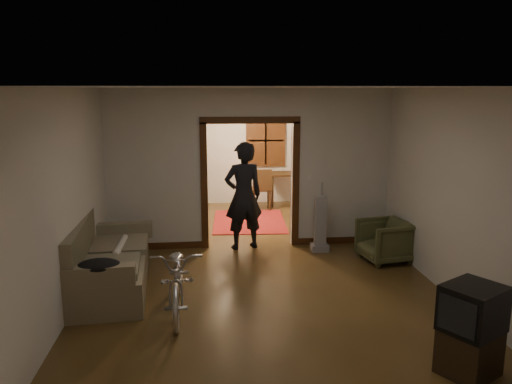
{
  "coord_description": "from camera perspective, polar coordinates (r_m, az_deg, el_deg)",
  "views": [
    {
      "loc": [
        -0.78,
        -7.91,
        2.77
      ],
      "look_at": [
        0.0,
        -0.3,
        1.2
      ],
      "focal_mm": 35.0,
      "sensor_mm": 36.0,
      "label": 1
    }
  ],
  "objects": [
    {
      "name": "partition_wall",
      "position": [
        8.8,
        -0.7,
        2.65
      ],
      "size": [
        5.0,
        0.14,
        2.8
      ],
      "primitive_type": "cube",
      "color": "beige",
      "rests_on": "floor"
    },
    {
      "name": "wall_right",
      "position": [
        8.67,
        16.47,
        2.03
      ],
      "size": [
        0.02,
        8.5,
        2.8
      ],
      "primitive_type": "cube",
      "color": "beige",
      "rests_on": "floor"
    },
    {
      "name": "person",
      "position": [
        8.72,
        -1.44,
        -0.45
      ],
      "size": [
        0.79,
        0.63,
        1.9
      ],
      "primitive_type": "imported",
      "rotation": [
        0.0,
        0.0,
        3.42
      ],
      "color": "black",
      "rests_on": "floor"
    },
    {
      "name": "desk_chair",
      "position": [
        11.69,
        0.61,
        0.36
      ],
      "size": [
        0.44,
        0.44,
        0.98
      ],
      "primitive_type": "cube",
      "rotation": [
        0.0,
        0.0,
        -0.01
      ],
      "color": "#312010",
      "rests_on": "floor"
    },
    {
      "name": "jacket",
      "position": [
        6.42,
        -17.51,
        -7.98
      ],
      "size": [
        0.52,
        0.39,
        0.15
      ],
      "primitive_type": "ellipsoid",
      "color": "black",
      "rests_on": "sofa"
    },
    {
      "name": "far_window",
      "position": [
        12.27,
        1.12,
        5.9
      ],
      "size": [
        0.98,
        0.06,
        1.28
      ],
      "primitive_type": "cube",
      "color": "black",
      "rests_on": "wall_back"
    },
    {
      "name": "bicycle",
      "position": [
        6.46,
        -8.89,
        -9.59
      ],
      "size": [
        0.65,
        1.74,
        0.9
      ],
      "primitive_type": "imported",
      "rotation": [
        0.0,
        0.0,
        0.03
      ],
      "color": "silver",
      "rests_on": "floor"
    },
    {
      "name": "wall_back",
      "position": [
        12.26,
        -2.17,
        5.19
      ],
      "size": [
        5.0,
        0.02,
        2.8
      ],
      "primitive_type": "cube",
      "color": "beige",
      "rests_on": "floor"
    },
    {
      "name": "floor",
      "position": [
        8.42,
        -0.21,
        -7.61
      ],
      "size": [
        5.0,
        8.5,
        0.01
      ],
      "primitive_type": "cube",
      "color": "#3B2913",
      "rests_on": "ground"
    },
    {
      "name": "sofa",
      "position": [
        7.33,
        -16.41,
        -6.94
      ],
      "size": [
        1.14,
        2.25,
        1.0
      ],
      "primitive_type": "cube",
      "rotation": [
        0.0,
        0.0,
        0.08
      ],
      "color": "brown",
      "rests_on": "floor"
    },
    {
      "name": "crt_tv",
      "position": [
        5.39,
        23.56,
        -12.11
      ],
      "size": [
        0.71,
        0.69,
        0.46
      ],
      "primitive_type": "cube",
      "rotation": [
        0.0,
        0.0,
        0.54
      ],
      "color": "black",
      "rests_on": "tv_stand"
    },
    {
      "name": "door_casing",
      "position": [
        8.85,
        -0.69,
        0.73
      ],
      "size": [
        1.74,
        0.2,
        2.32
      ],
      "primitive_type": "cube",
      "color": "#3B1F0D",
      "rests_on": "floor"
    },
    {
      "name": "armchair",
      "position": [
        8.48,
        14.49,
        -5.42
      ],
      "size": [
        0.87,
        0.86,
        0.69
      ],
      "primitive_type": "imported",
      "rotation": [
        0.0,
        0.0,
        -1.39
      ],
      "color": "#464A29",
      "rests_on": "floor"
    },
    {
      "name": "globe",
      "position": [
        11.92,
        -8.13,
        7.5
      ],
      "size": [
        0.29,
        0.29,
        0.29
      ],
      "primitive_type": "sphere",
      "color": "#1E5972",
      "rests_on": "locker"
    },
    {
      "name": "rolled_paper",
      "position": [
        7.58,
        -15.27,
        -6.01
      ],
      "size": [
        0.11,
        0.87,
        0.11
      ],
      "primitive_type": "cylinder",
      "rotation": [
        1.57,
        0.0,
        0.0
      ],
      "color": "beige",
      "rests_on": "sofa"
    },
    {
      "name": "oriental_rug",
      "position": [
        10.69,
        -0.78,
        -3.37
      ],
      "size": [
        1.62,
        2.06,
        0.02
      ],
      "primitive_type": "cube",
      "rotation": [
        0.0,
        0.0,
        -0.06
      ],
      "color": "maroon",
      "rests_on": "floor"
    },
    {
      "name": "vacuum",
      "position": [
        8.74,
        7.35,
        -3.65
      ],
      "size": [
        0.32,
        0.26,
        0.97
      ],
      "primitive_type": "cube",
      "rotation": [
        0.0,
        0.0,
        -0.08
      ],
      "color": "gray",
      "rests_on": "floor"
    },
    {
      "name": "tv_stand",
      "position": [
        5.59,
        23.17,
        -16.46
      ],
      "size": [
        0.67,
        0.66,
        0.46
      ],
      "primitive_type": "cube",
      "rotation": [
        0.0,
        0.0,
        0.54
      ],
      "color": "black",
      "rests_on": "floor"
    },
    {
      "name": "ceiling",
      "position": [
        7.95,
        -0.22,
        11.82
      ],
      "size": [
        5.0,
        8.5,
        0.01
      ],
      "primitive_type": "cube",
      "color": "white",
      "rests_on": "floor"
    },
    {
      "name": "desk",
      "position": [
        12.19,
        3.98,
        0.33
      ],
      "size": [
        1.11,
        0.69,
        0.78
      ],
      "primitive_type": "cube",
      "rotation": [
        0.0,
        0.0,
        -0.09
      ],
      "color": "#312010",
      "rests_on": "floor"
    },
    {
      "name": "light_switch",
      "position": [
        8.91,
        6.1,
        1.71
      ],
      "size": [
        0.08,
        0.01,
        0.12
      ],
      "primitive_type": "cube",
      "color": "silver",
      "rests_on": "partition_wall"
    },
    {
      "name": "locker",
      "position": [
        12.05,
        -7.98,
        2.3
      ],
      "size": [
        0.93,
        0.66,
        1.69
      ],
      "primitive_type": "cube",
      "rotation": [
        0.0,
        0.0,
        0.24
      ],
      "color": "#29321E",
      "rests_on": "floor"
    },
    {
      "name": "wall_left",
      "position": [
        8.21,
        -17.86,
        1.43
      ],
      "size": [
        0.02,
        8.5,
        2.8
      ],
      "primitive_type": "cube",
      "color": "beige",
      "rests_on": "floor"
    },
    {
      "name": "chandelier",
      "position": [
        10.45,
        -1.58,
        9.3
      ],
      "size": [
        0.24,
        0.24,
        0.24
      ],
      "primitive_type": "sphere",
      "color": "#FFE0A5",
      "rests_on": "ceiling"
    }
  ]
}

